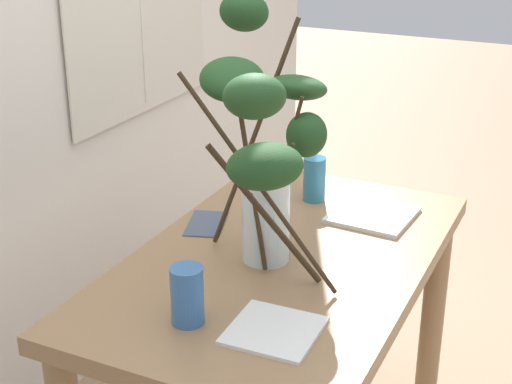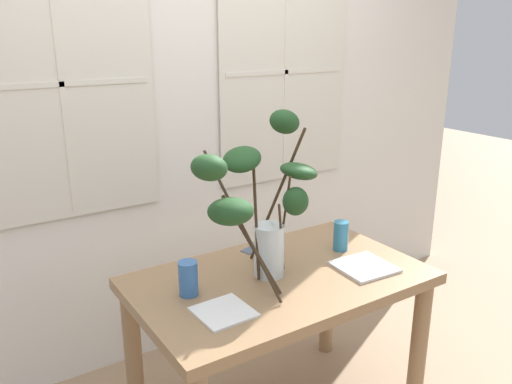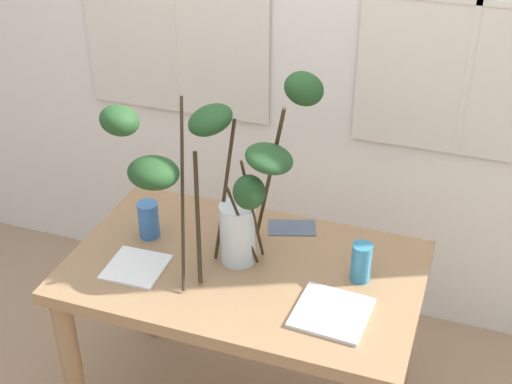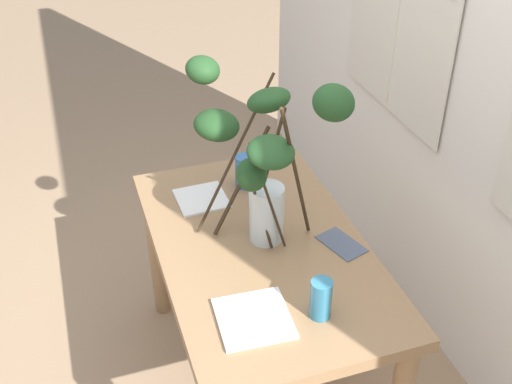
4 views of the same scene
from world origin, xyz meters
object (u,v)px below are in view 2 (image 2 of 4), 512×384
at_px(dining_table, 279,301).
at_px(plate_square_right, 364,267).
at_px(vase_with_branches, 262,199).
at_px(drinking_glass_blue_left, 188,278).
at_px(plate_square_left, 223,312).
at_px(drinking_glass_blue_right, 341,236).

height_order(dining_table, plate_square_right, plate_square_right).
height_order(vase_with_branches, plate_square_right, vase_with_branches).
relative_size(vase_with_branches, plate_square_right, 3.10).
relative_size(drinking_glass_blue_left, plate_square_left, 0.71).
relative_size(dining_table, drinking_glass_blue_left, 8.80).
xyz_separation_m(dining_table, drinking_glass_blue_left, (-0.40, 0.06, 0.20)).
bearing_deg(drinking_glass_blue_left, vase_with_branches, -9.21).
xyz_separation_m(drinking_glass_blue_left, plate_square_right, (0.76, -0.21, -0.06)).
relative_size(plate_square_left, plate_square_right, 0.86).
bearing_deg(vase_with_branches, drinking_glass_blue_right, 6.28).
height_order(drinking_glass_blue_left, plate_square_left, drinking_glass_blue_left).
height_order(vase_with_branches, drinking_glass_blue_left, vase_with_branches).
xyz_separation_m(vase_with_branches, plate_square_left, (-0.27, -0.15, -0.35)).
xyz_separation_m(dining_table, plate_square_right, (0.36, -0.15, 0.13)).
relative_size(dining_table, plate_square_left, 6.25).
xyz_separation_m(vase_with_branches, plate_square_right, (0.44, -0.16, -0.35)).
distance_m(plate_square_left, plate_square_right, 0.71).
bearing_deg(plate_square_right, drinking_glass_blue_right, 77.49).
distance_m(vase_with_branches, plate_square_left, 0.47).
bearing_deg(plate_square_left, dining_table, 21.23).
bearing_deg(plate_square_right, dining_table, 157.64).
height_order(dining_table, drinking_glass_blue_left, drinking_glass_blue_left).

